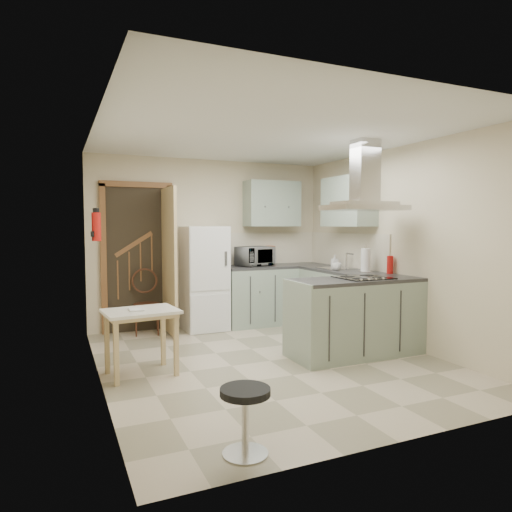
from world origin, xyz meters
name	(u,v)px	position (x,y,z in m)	size (l,w,h in m)	color
floor	(270,361)	(0.00, 0.00, 0.00)	(4.20, 4.20, 0.00)	#B9AA90
ceiling	(270,135)	(0.00, 0.00, 2.50)	(4.20, 4.20, 0.00)	silver
back_wall	(211,243)	(0.00, 2.10, 1.25)	(3.60, 3.60, 0.00)	beige
left_wall	(98,254)	(-1.80, 0.00, 1.25)	(4.20, 4.20, 0.00)	beige
right_wall	(399,246)	(1.80, 0.00, 1.25)	(4.20, 4.20, 0.00)	beige
doorway	(138,258)	(-1.10, 2.07, 1.05)	(1.10, 0.12, 2.10)	brown
fridge	(204,278)	(-0.20, 1.80, 0.75)	(0.60, 0.60, 1.50)	white
counter_back	(258,295)	(0.66, 1.80, 0.45)	(1.08, 0.60, 0.90)	#9EB2A0
counter_right	(329,298)	(1.50, 1.12, 0.45)	(0.60, 1.95, 0.90)	#9EB2A0
splashback	(268,248)	(0.96, 2.09, 1.15)	(1.68, 0.02, 0.50)	beige
wall_cabinet_back	(272,204)	(0.95, 1.93, 1.85)	(0.85, 0.35, 0.70)	#9EB2A0
wall_cabinet_right	(348,202)	(1.62, 0.85, 1.85)	(0.35, 0.90, 0.70)	#9EB2A0
peninsula	(356,317)	(1.02, -0.18, 0.45)	(1.55, 0.65, 0.90)	#9EB2A0
hob	(363,278)	(1.12, -0.18, 0.91)	(0.58, 0.50, 0.01)	black
extractor_hood	(365,208)	(1.12, -0.18, 1.72)	(0.90, 0.55, 0.10)	silver
sink	(336,268)	(1.50, 0.95, 0.91)	(0.45, 0.40, 0.01)	silver
fire_extinguisher	(96,227)	(-1.74, 0.90, 1.50)	(0.10, 0.10, 0.32)	#B2140F
drop_leaf_table	(141,342)	(-1.40, 0.10, 0.33)	(0.71, 0.53, 0.67)	tan
bentwood_chair	(147,305)	(-1.02, 1.85, 0.41)	(0.37, 0.37, 0.82)	#4D3419
stool	(245,421)	(-1.05, -1.82, 0.23)	(0.34, 0.34, 0.45)	black
microwave	(255,256)	(0.61, 1.81, 1.05)	(0.53, 0.36, 0.29)	black
kettle	(271,257)	(0.94, 1.93, 1.02)	(0.17, 0.17, 0.24)	white
cereal_box	(271,255)	(0.94, 1.95, 1.05)	(0.08, 0.19, 0.29)	#DC5419
soap_bottle	(335,261)	(1.62, 1.17, 0.99)	(0.08, 0.08, 0.18)	#A2A1AD
paper_towel	(366,260)	(1.59, 0.39, 1.06)	(0.13, 0.13, 0.32)	white
cup	(336,267)	(1.35, 0.72, 0.95)	(0.13, 0.13, 0.10)	silver
red_bottle	(390,265)	(1.73, 0.08, 1.01)	(0.08, 0.08, 0.23)	red
book	(129,306)	(-1.51, 0.10, 0.71)	(0.14, 0.19, 0.09)	maroon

